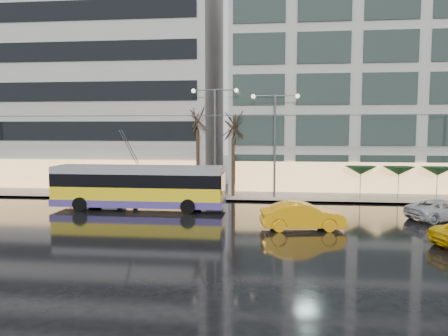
# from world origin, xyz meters

# --- Properties ---
(ground) EXTENTS (140.00, 140.00, 0.00)m
(ground) POSITION_xyz_m (0.00, 0.00, 0.00)
(ground) COLOR black
(ground) RESTS_ON ground
(sidewalk) EXTENTS (80.00, 10.00, 0.15)m
(sidewalk) POSITION_xyz_m (2.00, 14.00, 0.07)
(sidewalk) COLOR gray
(sidewalk) RESTS_ON ground
(kerb) EXTENTS (80.00, 0.10, 0.15)m
(kerb) POSITION_xyz_m (2.00, 9.05, 0.07)
(kerb) COLOR slate
(kerb) RESTS_ON ground
(building_left) EXTENTS (34.00, 14.00, 22.00)m
(building_left) POSITION_xyz_m (-16.00, 19.00, 11.15)
(building_left) COLOR #AFACA7
(building_left) RESTS_ON sidewalk
(building_right) EXTENTS (32.00, 14.00, 25.00)m
(building_right) POSITION_xyz_m (19.00, 19.00, 12.65)
(building_right) COLOR #AFACA7
(building_right) RESTS_ON sidewalk
(trolleybus) EXTENTS (12.41, 4.88, 5.74)m
(trolleybus) POSITION_xyz_m (-2.80, 4.91, 1.55)
(trolleybus) COLOR yellow
(trolleybus) RESTS_ON ground
(catenary) EXTENTS (42.24, 5.12, 7.00)m
(catenary) POSITION_xyz_m (1.00, 7.94, 4.25)
(catenary) COLOR #595B60
(catenary) RESTS_ON ground
(bus_shelter) EXTENTS (4.20, 1.60, 2.51)m
(bus_shelter) POSITION_xyz_m (-8.38, 10.69, 1.96)
(bus_shelter) COLOR #595B60
(bus_shelter) RESTS_ON sidewalk
(street_lamp_near) EXTENTS (3.96, 0.36, 9.03)m
(street_lamp_near) POSITION_xyz_m (2.00, 10.80, 5.99)
(street_lamp_near) COLOR #595B60
(street_lamp_near) RESTS_ON sidewalk
(street_lamp_far) EXTENTS (3.96, 0.36, 8.53)m
(street_lamp_far) POSITION_xyz_m (7.00, 10.80, 5.71)
(street_lamp_far) COLOR #595B60
(street_lamp_far) RESTS_ON sidewalk
(tree_a) EXTENTS (3.20, 3.20, 8.40)m
(tree_a) POSITION_xyz_m (0.50, 11.00, 7.09)
(tree_a) COLOR black
(tree_a) RESTS_ON sidewalk
(tree_b) EXTENTS (3.20, 3.20, 7.70)m
(tree_b) POSITION_xyz_m (3.50, 11.20, 6.40)
(tree_b) COLOR black
(tree_b) RESTS_ON sidewalk
(parasol_a) EXTENTS (2.50, 2.50, 2.65)m
(parasol_a) POSITION_xyz_m (14.00, 11.00, 2.45)
(parasol_a) COLOR #595B60
(parasol_a) RESTS_ON sidewalk
(parasol_b) EXTENTS (2.50, 2.50, 2.65)m
(parasol_b) POSITION_xyz_m (17.00, 11.00, 2.45)
(parasol_b) COLOR #595B60
(parasol_b) RESTS_ON sidewalk
(parasol_c) EXTENTS (2.50, 2.50, 2.65)m
(parasol_c) POSITION_xyz_m (20.00, 11.00, 2.45)
(parasol_c) COLOR #595B60
(parasol_c) RESTS_ON sidewalk
(taxi_b) EXTENTS (5.03, 2.31, 1.60)m
(taxi_b) POSITION_xyz_m (8.59, -0.17, 0.80)
(taxi_b) COLOR #FEA90D
(taxi_b) RESTS_ON ground
(sedan_silver) EXTENTS (5.23, 3.90, 1.32)m
(sedan_silver) POSITION_xyz_m (17.73, 3.48, 0.66)
(sedan_silver) COLOR silver
(sedan_silver) RESTS_ON ground
(pedestrian_a) EXTENTS (1.15, 1.16, 2.19)m
(pedestrian_a) POSITION_xyz_m (-5.89, 9.40, 1.59)
(pedestrian_a) COLOR black
(pedestrian_a) RESTS_ON sidewalk
(pedestrian_b) EXTENTS (0.96, 0.82, 1.71)m
(pedestrian_b) POSITION_xyz_m (-4.62, 9.58, 1.00)
(pedestrian_b) COLOR black
(pedestrian_b) RESTS_ON sidewalk
(pedestrian_c) EXTENTS (1.05, 0.94, 2.11)m
(pedestrian_c) POSITION_xyz_m (-9.78, 9.40, 1.27)
(pedestrian_c) COLOR black
(pedestrian_c) RESTS_ON sidewalk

